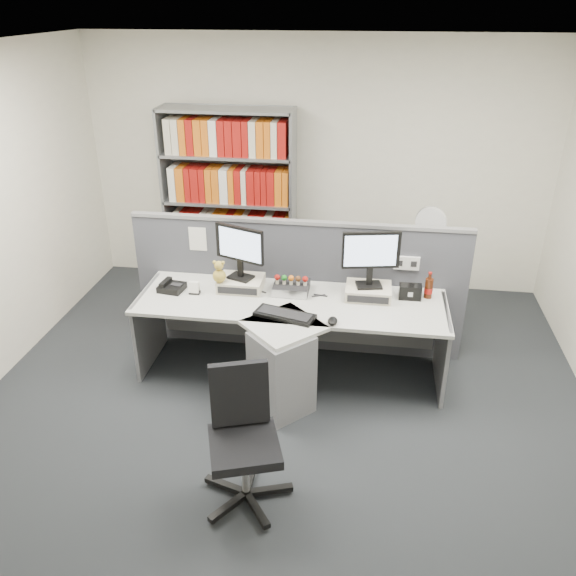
% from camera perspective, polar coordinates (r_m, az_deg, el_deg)
% --- Properties ---
extents(ground, '(5.50, 5.50, 0.00)m').
position_cam_1_polar(ground, '(4.64, -1.19, -13.85)').
color(ground, '#2C3034').
rests_on(ground, ground).
extents(room_shell, '(5.04, 5.54, 2.72)m').
position_cam_1_polar(room_shell, '(3.73, -1.45, 7.55)').
color(room_shell, white).
rests_on(room_shell, ground).
extents(partition, '(3.00, 0.08, 1.27)m').
position_cam_1_polar(partition, '(5.32, 0.98, 0.24)').
color(partition, '#484A52').
rests_on(partition, ground).
extents(desk, '(2.60, 1.20, 0.72)m').
position_cam_1_polar(desk, '(4.85, -0.09, -5.20)').
color(desk, beige).
rests_on(desk, ground).
extents(monitor_riser_left, '(0.38, 0.31, 0.10)m').
position_cam_1_polar(monitor_riser_left, '(5.10, -4.60, 0.46)').
color(monitor_riser_left, beige).
rests_on(monitor_riser_left, desk).
extents(monitor_riser_right, '(0.38, 0.31, 0.10)m').
position_cam_1_polar(monitor_riser_right, '(4.99, 7.83, -0.35)').
color(monitor_riser_right, beige).
rests_on(monitor_riser_right, desk).
extents(monitor_left, '(0.44, 0.21, 0.47)m').
position_cam_1_polar(monitor_left, '(4.96, -4.73, 3.90)').
color(monitor_left, black).
rests_on(monitor_left, monitor_riser_left).
extents(monitor_right, '(0.47, 0.19, 0.49)m').
position_cam_1_polar(monitor_right, '(4.84, 8.07, 3.25)').
color(monitor_right, black).
rests_on(monitor_right, monitor_riser_right).
extents(desktop_pc, '(0.30, 0.27, 0.08)m').
position_cam_1_polar(desktop_pc, '(5.03, 0.33, 0.02)').
color(desktop_pc, black).
rests_on(desktop_pc, desk).
extents(figurines, '(0.29, 0.05, 0.09)m').
position_cam_1_polar(figurines, '(4.97, 0.31, 0.88)').
color(figurines, beige).
rests_on(figurines, desktop_pc).
extents(keyboard, '(0.52, 0.31, 0.03)m').
position_cam_1_polar(keyboard, '(4.66, -0.32, -2.63)').
color(keyboard, black).
rests_on(keyboard, desk).
extents(mouse, '(0.08, 0.12, 0.05)m').
position_cam_1_polar(mouse, '(4.57, 4.36, -3.21)').
color(mouse, black).
rests_on(mouse, desk).
extents(desk_phone, '(0.23, 0.21, 0.09)m').
position_cam_1_polar(desk_phone, '(5.16, -11.30, 0.11)').
color(desk_phone, black).
rests_on(desk_phone, desk).
extents(desk_calendar, '(0.09, 0.07, 0.11)m').
position_cam_1_polar(desk_calendar, '(5.06, -9.10, -0.04)').
color(desk_calendar, black).
rests_on(desk_calendar, desk).
extents(plush_toy, '(0.11, 0.11, 0.20)m').
position_cam_1_polar(plush_toy, '(4.99, -6.72, 1.45)').
color(plush_toy, '#AB9239').
rests_on(plush_toy, monitor_riser_left).
extents(speaker, '(0.19, 0.10, 0.12)m').
position_cam_1_polar(speaker, '(5.02, 11.81, -0.35)').
color(speaker, black).
rests_on(speaker, desk).
extents(cola_bottle, '(0.07, 0.07, 0.23)m').
position_cam_1_polar(cola_bottle, '(5.06, 13.54, -0.01)').
color(cola_bottle, '#3F190A').
rests_on(cola_bottle, desk).
extents(shelving_unit, '(1.41, 0.40, 2.00)m').
position_cam_1_polar(shelving_unit, '(6.44, -5.69, 8.07)').
color(shelving_unit, gray).
rests_on(shelving_unit, ground).
extents(filing_cabinet, '(0.45, 0.61, 0.70)m').
position_cam_1_polar(filing_cabinet, '(6.11, 13.06, 0.09)').
color(filing_cabinet, gray).
rests_on(filing_cabinet, ground).
extents(desk_fan, '(0.30, 0.18, 0.50)m').
position_cam_1_polar(desk_fan, '(5.85, 13.72, 5.93)').
color(desk_fan, white).
rests_on(desk_fan, filing_cabinet).
extents(office_chair, '(0.61, 0.59, 0.92)m').
position_cam_1_polar(office_chair, '(3.88, -4.42, -13.92)').
color(office_chair, silver).
rests_on(office_chair, ground).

